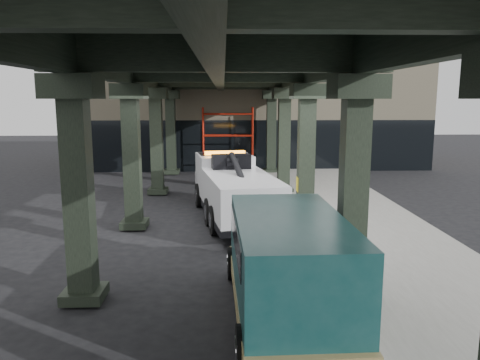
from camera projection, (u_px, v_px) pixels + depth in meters
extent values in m
plane|color=black|center=(232.00, 245.00, 14.58)|extent=(90.00, 90.00, 0.00)
cube|color=gray|center=(357.00, 224.00, 16.69)|extent=(5.00, 40.00, 0.15)
cube|color=silver|center=(279.00, 227.00, 16.61)|extent=(0.12, 38.00, 0.01)
cube|color=black|center=(353.00, 191.00, 10.31)|extent=(0.55, 0.55, 5.00)
cube|color=black|center=(358.00, 87.00, 9.92)|extent=(1.10, 1.10, 0.50)
cube|color=black|center=(349.00, 290.00, 10.70)|extent=(0.90, 0.90, 0.24)
cube|color=black|center=(306.00, 157.00, 16.21)|extent=(0.55, 0.55, 5.00)
cube|color=black|center=(308.00, 91.00, 15.83)|extent=(1.10, 1.10, 0.50)
cube|color=black|center=(304.00, 222.00, 16.61)|extent=(0.90, 0.90, 0.24)
cube|color=black|center=(284.00, 142.00, 22.12)|extent=(0.55, 0.55, 5.00)
cube|color=black|center=(285.00, 93.00, 21.74)|extent=(1.10, 1.10, 0.50)
cube|color=black|center=(283.00, 190.00, 22.52)|extent=(0.90, 0.90, 0.24)
cube|color=black|center=(271.00, 133.00, 28.03)|extent=(0.55, 0.55, 5.00)
cube|color=black|center=(272.00, 95.00, 27.64)|extent=(1.10, 1.10, 0.50)
cube|color=black|center=(271.00, 171.00, 28.43)|extent=(0.90, 0.90, 0.24)
cube|color=black|center=(78.00, 193.00, 10.10)|extent=(0.55, 0.55, 5.00)
cube|color=black|center=(72.00, 87.00, 9.72)|extent=(1.10, 1.10, 0.50)
cube|color=black|center=(85.00, 294.00, 10.50)|extent=(0.90, 0.90, 0.24)
cube|color=black|center=(132.00, 158.00, 16.01)|extent=(0.55, 0.55, 5.00)
cube|color=black|center=(129.00, 91.00, 15.62)|extent=(1.10, 1.10, 0.50)
cube|color=black|center=(135.00, 224.00, 16.41)|extent=(0.90, 0.90, 0.24)
cube|color=black|center=(157.00, 142.00, 21.92)|extent=(0.55, 0.55, 5.00)
cube|color=black|center=(155.00, 93.00, 21.53)|extent=(1.10, 1.10, 0.50)
cube|color=black|center=(158.00, 191.00, 22.31)|extent=(0.90, 0.90, 0.24)
cube|color=black|center=(171.00, 133.00, 27.82)|extent=(0.55, 0.55, 5.00)
cube|color=black|center=(170.00, 95.00, 27.44)|extent=(1.10, 1.10, 0.50)
cube|color=black|center=(172.00, 171.00, 28.22)|extent=(0.90, 0.90, 0.24)
cube|color=black|center=(308.00, 67.00, 15.69)|extent=(0.35, 32.00, 1.10)
cube|color=black|center=(128.00, 67.00, 15.49)|extent=(0.35, 32.00, 1.10)
cube|color=black|center=(219.00, 67.00, 15.59)|extent=(0.35, 32.00, 1.10)
cube|color=black|center=(219.00, 45.00, 15.47)|extent=(7.40, 32.00, 0.30)
cube|color=#C6B793|center=(255.00, 106.00, 33.66)|extent=(22.00, 10.00, 8.00)
cylinder|color=red|center=(204.00, 140.00, 28.86)|extent=(0.08, 0.08, 4.00)
cylinder|color=red|center=(203.00, 141.00, 28.07)|extent=(0.08, 0.08, 4.00)
cylinder|color=red|center=(252.00, 140.00, 28.96)|extent=(0.08, 0.08, 4.00)
cylinder|color=red|center=(253.00, 141.00, 28.18)|extent=(0.08, 0.08, 4.00)
cylinder|color=red|center=(228.00, 156.00, 29.08)|extent=(3.00, 0.08, 0.08)
cylinder|color=red|center=(228.00, 135.00, 28.86)|extent=(3.00, 0.08, 0.08)
cylinder|color=red|center=(228.00, 114.00, 28.64)|extent=(3.00, 0.08, 0.08)
cube|color=black|center=(235.00, 205.00, 17.31)|extent=(2.07, 6.90, 0.23)
cube|color=white|center=(224.00, 174.00, 19.42)|extent=(2.49, 2.52, 1.64)
cube|color=white|center=(221.00, 181.00, 20.43)|extent=(2.22, 1.00, 0.82)
cube|color=black|center=(223.00, 162.00, 19.57)|extent=(2.18, 1.51, 0.78)
cube|color=white|center=(241.00, 194.00, 16.20)|extent=(2.94, 4.87, 1.28)
cube|color=orange|center=(225.00, 153.00, 19.09)|extent=(1.66, 0.53, 0.15)
cube|color=black|center=(231.00, 162.00, 17.80)|extent=(1.53, 0.79, 0.55)
cylinder|color=black|center=(240.00, 174.00, 16.26)|extent=(0.76, 3.18, 1.22)
cube|color=black|center=(257.00, 239.00, 14.11)|extent=(0.49, 1.31, 0.16)
cube|color=black|center=(262.00, 247.00, 13.50)|extent=(1.48, 0.47, 0.16)
cylinder|color=black|center=(200.00, 195.00, 19.64)|extent=(0.49, 1.04, 1.00)
cylinder|color=silver|center=(200.00, 195.00, 19.64)|extent=(0.44, 0.60, 0.55)
cylinder|color=black|center=(246.00, 193.00, 20.05)|extent=(0.49, 1.04, 1.00)
cylinder|color=silver|center=(246.00, 193.00, 20.05)|extent=(0.44, 0.60, 0.55)
cylinder|color=black|center=(210.00, 212.00, 16.74)|extent=(0.49, 1.04, 1.00)
cylinder|color=silver|center=(210.00, 212.00, 16.74)|extent=(0.44, 0.60, 0.55)
cylinder|color=black|center=(264.00, 209.00, 17.14)|extent=(0.49, 1.04, 1.00)
cylinder|color=silver|center=(264.00, 209.00, 17.14)|extent=(0.44, 0.60, 0.55)
cylinder|color=black|center=(215.00, 220.00, 15.59)|extent=(0.49, 1.04, 1.00)
cylinder|color=silver|center=(215.00, 220.00, 15.59)|extent=(0.44, 0.60, 0.55)
cylinder|color=black|center=(273.00, 217.00, 16.00)|extent=(0.49, 1.04, 1.00)
cylinder|color=silver|center=(273.00, 217.00, 16.00)|extent=(0.44, 0.60, 0.55)
cube|color=#103839|center=(272.00, 242.00, 11.79)|extent=(2.03, 1.12, 0.88)
cube|color=#103839|center=(289.00, 265.00, 9.09)|extent=(2.16, 4.45, 1.90)
cube|color=olive|center=(285.00, 294.00, 9.60)|extent=(2.23, 5.52, 0.34)
cube|color=black|center=(274.00, 216.00, 11.28)|extent=(1.91, 0.47, 0.81)
cube|color=black|center=(287.00, 236.00, 9.29)|extent=(2.17, 3.57, 0.54)
cube|color=silver|center=(269.00, 251.00, 12.37)|extent=(1.96, 0.17, 0.29)
cylinder|color=black|center=(233.00, 263.00, 11.78)|extent=(0.29, 0.83, 0.82)
cylinder|color=silver|center=(233.00, 263.00, 11.78)|extent=(0.32, 0.46, 0.45)
cylinder|color=black|center=(310.00, 262.00, 11.89)|extent=(0.29, 0.83, 0.82)
cylinder|color=silver|center=(310.00, 262.00, 11.89)|extent=(0.32, 0.46, 0.45)
cylinder|color=black|center=(244.00, 349.00, 7.74)|extent=(0.29, 0.83, 0.82)
cylinder|color=silver|center=(244.00, 349.00, 7.74)|extent=(0.32, 0.46, 0.45)
cylinder|color=black|center=(360.00, 345.00, 7.86)|extent=(0.29, 0.83, 0.82)
cylinder|color=silver|center=(360.00, 345.00, 7.86)|extent=(0.32, 0.46, 0.45)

